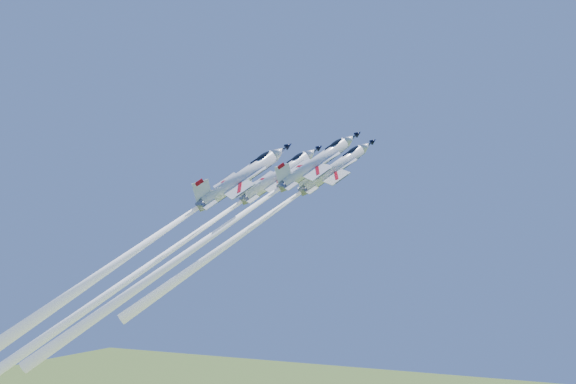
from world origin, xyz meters
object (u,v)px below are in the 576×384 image
at_px(jet_right, 212,236).
at_px(jet_slot, 159,234).
at_px(jet_lead, 262,220).
at_px(jet_left, 151,264).

xyz_separation_m(jet_right, jet_slot, (-8.36, -1.60, 0.35)).
bearing_deg(jet_lead, jet_left, -124.02).
height_order(jet_lead, jet_right, jet_right).
bearing_deg(jet_lead, jet_right, -70.10).
distance_m(jet_lead, jet_right, 10.00).
distance_m(jet_left, jet_right, 15.50).
bearing_deg(jet_left, jet_slot, -3.55).
bearing_deg(jet_slot, jet_lead, 82.94).
height_order(jet_left, jet_right, jet_right).
relative_size(jet_right, jet_slot, 1.13).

